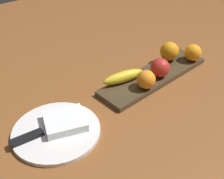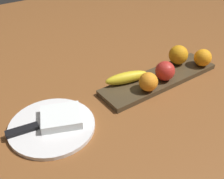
{
  "view_description": "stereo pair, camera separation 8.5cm",
  "coord_description": "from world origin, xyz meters",
  "views": [
    {
      "loc": [
        -0.65,
        -0.53,
        0.54
      ],
      "look_at": [
        -0.19,
        -0.02,
        0.05
      ],
      "focal_mm": 43.13,
      "sensor_mm": 36.0,
      "label": 1
    },
    {
      "loc": [
        -0.59,
        -0.59,
        0.54
      ],
      "look_at": [
        -0.19,
        -0.02,
        0.05
      ],
      "focal_mm": 43.13,
      "sensor_mm": 36.0,
      "label": 2
    }
  ],
  "objects": [
    {
      "name": "orange_near_apple",
      "position": [
        0.15,
        0.01,
        0.05
      ],
      "size": [
        0.07,
        0.07,
        0.07
      ],
      "primitive_type": "sphere",
      "color": "orange",
      "rests_on": "fruit_tray"
    },
    {
      "name": "orange_center",
      "position": [
        0.21,
        -0.05,
        0.05
      ],
      "size": [
        0.07,
        0.07,
        0.07
      ],
      "primitive_type": "sphere",
      "color": "orange",
      "rests_on": "fruit_tray"
    },
    {
      "name": "orange_near_banana",
      "position": [
        -0.07,
        -0.06,
        0.05
      ],
      "size": [
        0.06,
        0.06,
        0.06
      ],
      "primitive_type": "sphere",
      "color": "orange",
      "rests_on": "fruit_tray"
    },
    {
      "name": "fruit_tray",
      "position": [
        0.03,
        -0.02,
        0.01
      ],
      "size": [
        0.47,
        0.12,
        0.02
      ],
      "primitive_type": "cube",
      "color": "#443623",
      "rests_on": "ground_plane"
    },
    {
      "name": "banana",
      "position": [
        -0.1,
        0.02,
        0.04
      ],
      "size": [
        0.16,
        0.08,
        0.04
      ],
      "primitive_type": "ellipsoid",
      "rotation": [
        0.0,
        0.0,
        -0.24
      ],
      "color": "yellow",
      "rests_on": "fruit_tray"
    },
    {
      "name": "ground_plane",
      "position": [
        0.0,
        0.0,
        0.0
      ],
      "size": [
        2.4,
        2.4,
        0.0
      ],
      "primitive_type": "plane",
      "color": "brown"
    },
    {
      "name": "folded_napkin",
      "position": [
        -0.37,
        -0.02,
        0.02
      ],
      "size": [
        0.15,
        0.14,
        0.02
      ],
      "primitive_type": "cube",
      "rotation": [
        0.0,
        0.0,
        -0.39
      ],
      "color": "white",
      "rests_on": "dinner_plate"
    },
    {
      "name": "dinner_plate",
      "position": [
        -0.4,
        -0.02,
        0.01
      ],
      "size": [
        0.25,
        0.25,
        0.01
      ],
      "primitive_type": "cylinder",
      "color": "white",
      "rests_on": "ground_plane"
    },
    {
      "name": "knife",
      "position": [
        -0.46,
        -0.0,
        0.02
      ],
      "size": [
        0.18,
        0.05,
        0.01
      ],
      "rotation": [
        0.0,
        0.0,
        -0.16
      ],
      "color": "silver",
      "rests_on": "dinner_plate"
    },
    {
      "name": "apple",
      "position": [
        0.03,
        -0.04,
        0.05
      ],
      "size": [
        0.07,
        0.07,
        0.07
      ],
      "primitive_type": "sphere",
      "color": "red",
      "rests_on": "fruit_tray"
    }
  ]
}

